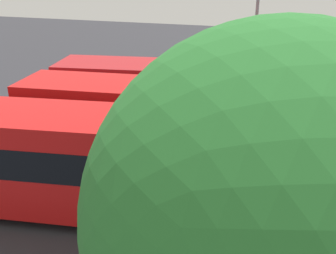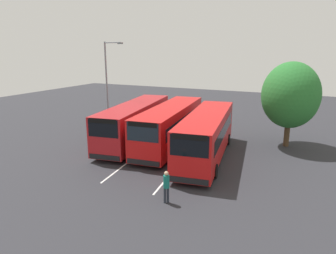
# 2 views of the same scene
# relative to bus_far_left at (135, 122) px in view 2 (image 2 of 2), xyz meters

# --- Properties ---
(ground_plane) EXTENTS (75.06, 75.06, 0.00)m
(ground_plane) POSITION_rel_bus_far_left_xyz_m (0.32, 3.43, -1.81)
(ground_plane) COLOR #2B2B30
(bus_far_left) EXTENTS (11.70, 4.31, 3.31)m
(bus_far_left) POSITION_rel_bus_far_left_xyz_m (0.00, 0.00, 0.00)
(bus_far_left) COLOR #AD191E
(bus_far_left) RESTS_ON ground
(bus_center_left) EXTENTS (11.67, 3.81, 3.31)m
(bus_center_left) POSITION_rel_bus_far_left_xyz_m (-0.32, 3.20, 0.00)
(bus_center_left) COLOR red
(bus_center_left) RESTS_ON ground
(bus_center_right) EXTENTS (11.70, 4.18, 3.31)m
(bus_center_right) POSITION_rel_bus_far_left_xyz_m (1.13, 6.82, 0.00)
(bus_center_right) COLOR red
(bus_center_right) RESTS_ON ground
(pedestrian) EXTENTS (0.44, 0.44, 1.77)m
(pedestrian) POSITION_rel_bus_far_left_xyz_m (8.73, 7.19, -0.76)
(pedestrian) COLOR #232833
(pedestrian) RESTS_ON ground
(street_lamp) EXTENTS (1.05, 2.64, 8.55)m
(street_lamp) POSITION_rel_bus_far_left_xyz_m (-2.37, -4.37, 3.10)
(street_lamp) COLOR gray
(street_lamp) RESTS_ON ground
(depot_tree) EXTENTS (5.07, 4.56, 6.94)m
(depot_tree) POSITION_rel_bus_far_left_xyz_m (-4.41, 11.96, 2.46)
(depot_tree) COLOR #4C3823
(depot_tree) RESTS_ON ground
(lane_stripe_outer_left) EXTENTS (15.86, 1.96, 0.01)m
(lane_stripe_outer_left) POSITION_rel_bus_far_left_xyz_m (0.32, 1.64, -1.81)
(lane_stripe_outer_left) COLOR silver
(lane_stripe_outer_left) RESTS_ON ground
(lane_stripe_inner_left) EXTENTS (15.86, 1.96, 0.01)m
(lane_stripe_inner_left) POSITION_rel_bus_far_left_xyz_m (0.32, 5.22, -1.81)
(lane_stripe_inner_left) COLOR silver
(lane_stripe_inner_left) RESTS_ON ground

